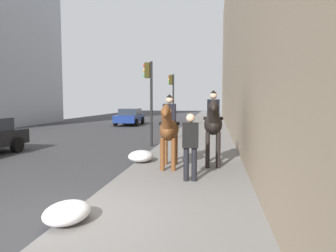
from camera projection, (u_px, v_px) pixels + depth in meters
name	position (u px, v px, depth m)	size (l,w,h in m)	color
sidewalk_slab	(163.00, 226.00, 5.18)	(120.00, 3.47, 0.12)	slate
mounted_horse_near	(169.00, 128.00, 9.27)	(2.15, 0.64, 2.21)	brown
mounted_horse_far	(213.00, 123.00, 9.63)	(2.15, 0.61, 2.35)	black
pedestrian_greeting	(190.00, 142.00, 7.78)	(0.29, 0.42, 1.70)	black
car_near_lane	(130.00, 116.00, 27.05)	(4.33, 2.11, 1.44)	navy
traffic_light_near_curb	(149.00, 90.00, 14.38)	(0.20, 0.44, 3.92)	black
traffic_light_far_curb	(172.00, 93.00, 22.47)	(0.20, 0.44, 4.02)	black
snow_pile_near	(67.00, 212.00, 5.19)	(0.95, 0.73, 0.33)	white
snow_pile_far	(141.00, 156.00, 10.33)	(1.06, 0.82, 0.37)	white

